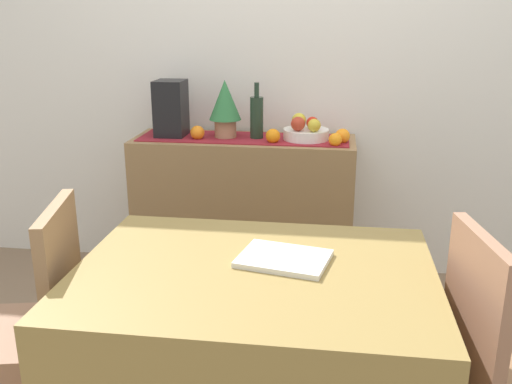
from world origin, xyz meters
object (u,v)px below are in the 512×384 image
(sideboard_console, at_px, (244,211))
(chair_near_window, at_px, (26,376))
(coffee_maker, at_px, (171,109))
(open_book, at_px, (284,259))
(wine_bottle, at_px, (257,117))
(potted_plant, at_px, (225,105))
(dining_table, at_px, (254,371))
(fruit_bowl, at_px, (306,134))

(sideboard_console, relative_size, chair_near_window, 1.35)
(coffee_maker, xyz_separation_m, open_book, (0.75, -1.35, -0.25))
(sideboard_console, relative_size, open_book, 4.35)
(chair_near_window, bearing_deg, wine_bottle, 65.77)
(potted_plant, distance_m, dining_table, 1.61)
(fruit_bowl, xyz_separation_m, wine_bottle, (-0.27, -0.00, 0.09))
(potted_plant, xyz_separation_m, open_book, (0.45, -1.35, -0.28))
(dining_table, xyz_separation_m, open_book, (0.09, 0.07, 0.38))
(dining_table, relative_size, open_book, 4.02)
(fruit_bowl, xyz_separation_m, open_book, (0.01, -1.35, -0.13))
(wine_bottle, distance_m, potted_plant, 0.18)
(dining_table, bearing_deg, fruit_bowl, 86.80)
(sideboard_console, height_order, chair_near_window, chair_near_window)
(potted_plant, bearing_deg, wine_bottle, -0.00)
(sideboard_console, bearing_deg, open_book, -75.54)
(wine_bottle, height_order, coffee_maker, coffee_maker)
(wine_bottle, relative_size, chair_near_window, 0.34)
(fruit_bowl, relative_size, dining_table, 0.22)
(wine_bottle, bearing_deg, potted_plant, 180.00)
(dining_table, xyz_separation_m, chair_near_window, (-0.83, 0.00, -0.10))
(open_book, relative_size, chair_near_window, 0.31)
(fruit_bowl, distance_m, dining_table, 1.51)
(wine_bottle, xyz_separation_m, chair_near_window, (-0.64, -1.42, -0.70))
(coffee_maker, relative_size, chair_near_window, 0.34)
(sideboard_console, distance_m, dining_table, 1.44)
(dining_table, bearing_deg, chair_near_window, 179.76)
(fruit_bowl, distance_m, open_book, 1.36)
(fruit_bowl, xyz_separation_m, dining_table, (-0.08, -1.42, -0.51))
(sideboard_console, height_order, dining_table, sideboard_console)
(open_book, bearing_deg, coffee_maker, 130.84)
(fruit_bowl, bearing_deg, dining_table, -93.20)
(sideboard_console, xyz_separation_m, open_book, (0.35, -1.35, 0.33))
(coffee_maker, bearing_deg, chair_near_window, -96.47)
(open_book, bearing_deg, sideboard_console, 116.15)
(coffee_maker, distance_m, chair_near_window, 1.60)
(coffee_maker, bearing_deg, fruit_bowl, 0.00)
(open_book, bearing_deg, chair_near_window, -164.11)
(chair_near_window, bearing_deg, coffee_maker, 83.53)
(sideboard_console, xyz_separation_m, chair_near_window, (-0.57, -1.42, -0.16))
(dining_table, relative_size, chair_near_window, 1.25)
(sideboard_console, relative_size, coffee_maker, 3.92)
(potted_plant, bearing_deg, chair_near_window, -108.14)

